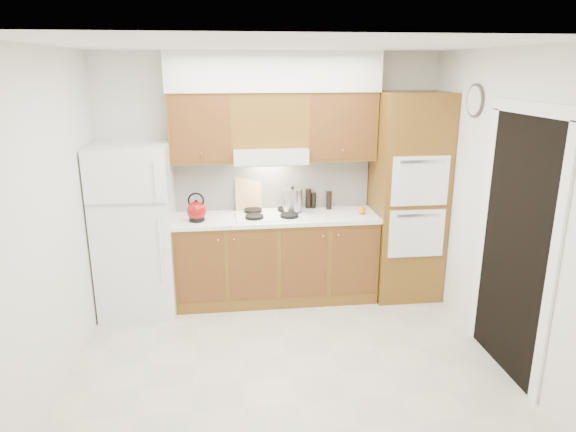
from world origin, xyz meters
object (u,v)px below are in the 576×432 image
object	(u,v)px
stock_pot	(292,200)
kettle	(196,211)
oven_cabinet	(407,197)
fridge	(136,229)

from	to	relation	value
stock_pot	kettle	bearing A→B (deg)	-168.76
oven_cabinet	stock_pot	world-z (taller)	oven_cabinet
kettle	stock_pot	xyz separation A→B (m)	(1.00, 0.20, 0.03)
kettle	stock_pot	distance (m)	1.02
fridge	oven_cabinet	distance (m)	2.86
oven_cabinet	stock_pot	xyz separation A→B (m)	(-1.23, 0.11, -0.02)
fridge	stock_pot	world-z (taller)	fridge
oven_cabinet	kettle	bearing A→B (deg)	-177.81
kettle	stock_pot	size ratio (longest dim) A/B	0.88
fridge	kettle	distance (m)	0.65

